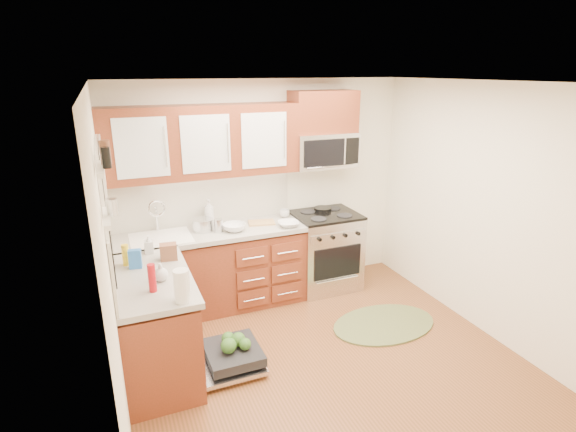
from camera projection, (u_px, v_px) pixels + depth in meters
name	position (u px, v px, depth m)	size (l,w,h in m)	color
floor	(328.00, 364.00, 4.16)	(3.50, 3.50, 0.00)	brown
ceiling	(337.00, 83.00, 3.38)	(3.50, 3.50, 0.00)	white
wall_back	(263.00, 189.00, 5.31)	(3.50, 0.04, 2.50)	white
wall_front	(496.00, 354.00, 2.23)	(3.50, 0.04, 2.50)	white
wall_left	(110.00, 272.00, 3.14)	(0.04, 3.50, 2.50)	white
wall_right	(491.00, 213.00, 4.40)	(0.04, 3.50, 2.50)	white
base_cabinet_back	(212.00, 272.00, 5.04)	(2.05, 0.60, 0.85)	#5A2C14
base_cabinet_left	(156.00, 327.00, 3.96)	(0.60, 1.25, 0.85)	#5A2C14
countertop_back	(210.00, 233.00, 4.88)	(2.07, 0.64, 0.05)	#A9A39A
countertop_left	(152.00, 279.00, 3.82)	(0.64, 1.27, 0.05)	#A9A39A
backsplash_back	(203.00, 199.00, 5.04)	(2.05, 0.02, 0.57)	beige
backsplash_left	(110.00, 250.00, 3.62)	(0.02, 1.25, 0.57)	beige
upper_cabinets	(202.00, 142.00, 4.69)	(2.05, 0.35, 0.75)	#5A2C14
cabinet_over_mw	(323.00, 112.00, 5.12)	(0.76, 0.35, 0.47)	#5A2C14
range	(325.00, 251.00, 5.51)	(0.76, 0.64, 0.95)	silver
microwave	(323.00, 150.00, 5.24)	(0.76, 0.38, 0.40)	silver
sink	(162.00, 249.00, 4.70)	(0.62, 0.50, 0.26)	white
dishwasher	(229.00, 358.00, 4.08)	(0.70, 0.60, 0.20)	silver
window	(105.00, 211.00, 3.49)	(0.03, 1.05, 1.05)	white
window_blind	(103.00, 169.00, 3.39)	(0.02, 0.96, 0.40)	white
shelf_upper	(100.00, 169.00, 2.59)	(0.04, 0.40, 0.03)	white
shelf_lower	(107.00, 218.00, 2.68)	(0.04, 0.40, 0.03)	white
rug	(384.00, 324.00, 4.78)	(1.15, 0.75, 0.02)	#617241
skillet	(323.00, 209.00, 5.48)	(0.21, 0.21, 0.04)	black
stock_pot	(203.00, 225.00, 4.86)	(0.22, 0.22, 0.13)	silver
cutting_board	(262.00, 223.00, 5.10)	(0.29, 0.19, 0.02)	tan
canister	(218.00, 226.00, 4.81)	(0.09, 0.09, 0.15)	silver
paper_towel_roll	(182.00, 286.00, 3.36)	(0.12, 0.12, 0.26)	white
mustard_bottle	(126.00, 255.00, 3.99)	(0.06, 0.06, 0.19)	yellow
red_bottle	(152.00, 278.00, 3.51)	(0.06, 0.06, 0.23)	#A70D14
wooden_box	(169.00, 252.00, 4.12)	(0.15, 0.11, 0.15)	brown
blue_carton	(135.00, 259.00, 3.94)	(0.11, 0.06, 0.17)	blue
bowl_a	(288.00, 224.00, 5.00)	(0.23, 0.23, 0.06)	#999999
bowl_b	(234.00, 227.00, 4.86)	(0.25, 0.25, 0.08)	#999999
cup	(284.00, 213.00, 5.31)	(0.12, 0.12, 0.09)	#999999
soap_bottle_a	(209.00, 212.00, 5.01)	(0.12, 0.12, 0.30)	#999999
soap_bottle_b	(149.00, 244.00, 4.26)	(0.08, 0.08, 0.18)	#999999
soap_bottle_c	(161.00, 272.00, 3.71)	(0.12, 0.12, 0.15)	#999999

